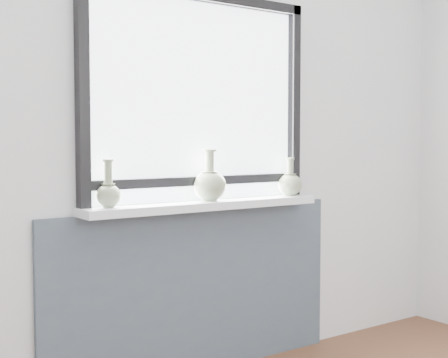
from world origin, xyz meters
TOP-DOWN VIEW (x-y plane):
  - back_wall at (0.00, 1.81)m, footprint 3.60×0.02m
  - apron_panel at (0.00, 1.78)m, footprint 1.70×0.03m
  - windowsill at (0.00, 1.71)m, footprint 1.32×0.18m
  - window at (0.00, 1.77)m, footprint 1.30×0.06m
  - vase_a at (-0.53, 1.71)m, footprint 0.12×0.12m
  - vase_b at (0.02, 1.71)m, footprint 0.17×0.17m
  - vase_c at (0.55, 1.70)m, footprint 0.13×0.13m

SIDE VIEW (x-z plane):
  - apron_panel at x=0.00m, z-range 0.00..0.86m
  - windowsill at x=0.00m, z-range 0.86..0.90m
  - vase_c at x=0.55m, z-range 0.86..1.07m
  - vase_a at x=-0.53m, z-range 0.86..1.08m
  - vase_b at x=0.02m, z-range 0.86..1.12m
  - back_wall at x=0.00m, z-range 0.00..2.60m
  - window at x=0.00m, z-range 0.92..1.97m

